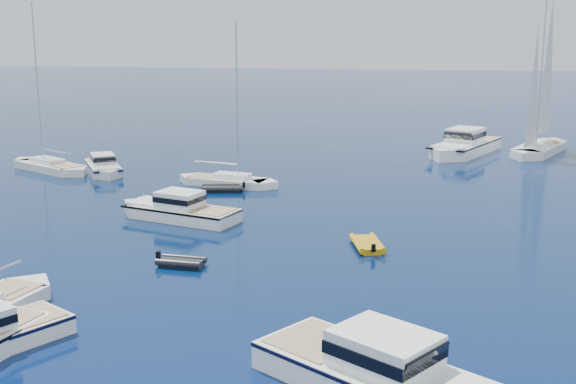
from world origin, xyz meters
The scene contains 9 objects.
motor_cruiser_centre centered at (-3.48, 27.33, 0.00)m, with size 2.93×9.59×2.52m, color white, non-canonical shape.
motor_cruiser_distant centered at (17.99, 57.01, 0.00)m, with size 3.94×12.88×3.38m, color white, non-canonical shape.
motor_cruiser_horizon centered at (-14.81, 42.13, 0.00)m, with size 2.54×8.30×2.18m, color silver, non-canonical shape.
sailboat_centre centered at (-2.56, 38.61, 0.00)m, with size 2.44×9.40×13.82m, color white, non-canonical shape.
sailboat_far_l centered at (-20.06, 42.42, 0.00)m, with size 2.75×10.56×15.52m, color silver, non-canonical shape.
sailboat_sails_far centered at (25.79, 58.79, 0.00)m, with size 3.32×12.75×18.75m, color white, non-canonical shape.
tender_yellow centered at (9.71, 22.47, 0.00)m, with size 1.95×3.53×0.95m, color #C2900B, non-canonical shape.
tender_grey_near centered at (-0.33, 17.46, 0.00)m, with size 1.59×2.72×0.95m, color black, non-canonical shape.
tender_grey_far centered at (-2.48, 36.35, 0.00)m, with size 1.91×3.44×0.95m, color black, non-canonical shape.
Camera 1 is at (11.40, -20.91, 13.18)m, focal length 46.82 mm.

